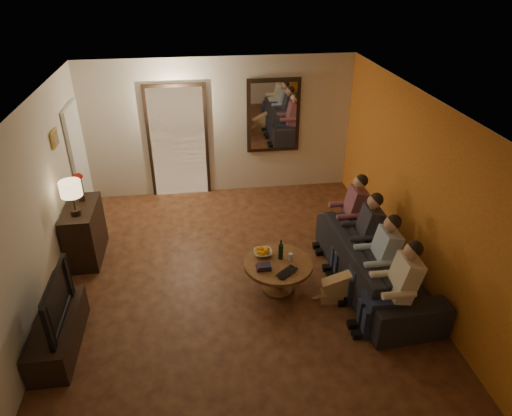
{
  "coord_description": "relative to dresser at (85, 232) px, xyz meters",
  "views": [
    {
      "loc": [
        -0.47,
        -5.2,
        4.17
      ],
      "look_at": [
        0.3,
        0.3,
        1.05
      ],
      "focal_mm": 32.0,
      "sensor_mm": 36.0,
      "label": 1
    }
  ],
  "objects": [
    {
      "name": "floor",
      "position": [
        2.25,
        -1.0,
        -0.44
      ],
      "size": [
        5.0,
        6.0,
        0.01
      ],
      "primitive_type": "cube",
      "color": "#3D1D10",
      "rests_on": "ground"
    },
    {
      "name": "ceiling",
      "position": [
        2.25,
        -1.0,
        2.16
      ],
      "size": [
        5.0,
        6.0,
        0.01
      ],
      "primitive_type": "cube",
      "color": "white",
      "rests_on": "back_wall"
    },
    {
      "name": "back_wall",
      "position": [
        2.25,
        2.0,
        0.86
      ],
      "size": [
        5.0,
        0.02,
        2.6
      ],
      "primitive_type": "cube",
      "color": "beige",
      "rests_on": "floor"
    },
    {
      "name": "front_wall",
      "position": [
        2.25,
        -4.0,
        0.86
      ],
      "size": [
        5.0,
        0.02,
        2.6
      ],
      "primitive_type": "cube",
      "color": "beige",
      "rests_on": "floor"
    },
    {
      "name": "left_wall",
      "position": [
        -0.25,
        -1.0,
        0.86
      ],
      "size": [
        0.02,
        6.0,
        2.6
      ],
      "primitive_type": "cube",
      "color": "beige",
      "rests_on": "floor"
    },
    {
      "name": "right_wall",
      "position": [
        4.75,
        -1.0,
        0.86
      ],
      "size": [
        0.02,
        6.0,
        2.6
      ],
      "primitive_type": "cube",
      "color": "beige",
      "rests_on": "floor"
    },
    {
      "name": "orange_accent",
      "position": [
        4.74,
        -1.0,
        0.86
      ],
      "size": [
        0.01,
        6.0,
        2.6
      ],
      "primitive_type": "cube",
      "color": "#CF5A23",
      "rests_on": "right_wall"
    },
    {
      "name": "kitchen_doorway",
      "position": [
        1.45,
        1.98,
        0.61
      ],
      "size": [
        1.0,
        0.06,
        2.1
      ],
      "primitive_type": "cube",
      "color": "#FFE0A5",
      "rests_on": "floor"
    },
    {
      "name": "door_trim",
      "position": [
        1.45,
        1.97,
        0.61
      ],
      "size": [
        1.12,
        0.04,
        2.22
      ],
      "primitive_type": "cube",
      "color": "black",
      "rests_on": "floor"
    },
    {
      "name": "fridge_glimpse",
      "position": [
        1.7,
        1.99,
        0.46
      ],
      "size": [
        0.45,
        0.03,
        1.7
      ],
      "primitive_type": "cube",
      "color": "silver",
      "rests_on": "floor"
    },
    {
      "name": "mirror_frame",
      "position": [
        3.25,
        1.96,
        1.06
      ],
      "size": [
        1.0,
        0.05,
        1.4
      ],
      "primitive_type": "cube",
      "color": "black",
      "rests_on": "back_wall"
    },
    {
      "name": "mirror_glass",
      "position": [
        3.25,
        1.93,
        1.06
      ],
      "size": [
        0.86,
        0.02,
        1.26
      ],
      "primitive_type": "cube",
      "color": "white",
      "rests_on": "back_wall"
    },
    {
      "name": "white_door",
      "position": [
        -0.21,
        1.3,
        0.58
      ],
      "size": [
        0.06,
        0.85,
        2.04
      ],
      "primitive_type": "cube",
      "color": "white",
      "rests_on": "floor"
    },
    {
      "name": "framed_art",
      "position": [
        -0.22,
        0.3,
        1.41
      ],
      "size": [
        0.03,
        0.28,
        0.24
      ],
      "primitive_type": "cube",
      "color": "#B28C33",
      "rests_on": "left_wall"
    },
    {
      "name": "art_canvas",
      "position": [
        -0.21,
        0.3,
        1.41
      ],
      "size": [
        0.01,
        0.22,
        0.18
      ],
      "primitive_type": "cube",
      "color": "brown",
      "rests_on": "left_wall"
    },
    {
      "name": "dresser",
      "position": [
        0.0,
        0.0,
        0.0
      ],
      "size": [
        0.45,
        0.98,
        0.87
      ],
      "primitive_type": "cube",
      "color": "black",
      "rests_on": "floor"
    },
    {
      "name": "table_lamp",
      "position": [
        0.0,
        -0.22,
        0.71
      ],
      "size": [
        0.3,
        0.3,
        0.54
      ],
      "primitive_type": null,
      "color": "beige",
      "rests_on": "dresser"
    },
    {
      "name": "flower_vase",
      "position": [
        0.0,
        0.22,
        0.66
      ],
      "size": [
        0.14,
        0.14,
        0.44
      ],
      "primitive_type": null,
      "color": "red",
      "rests_on": "dresser"
    },
    {
      "name": "tv_stand",
      "position": [
        0.0,
        -1.91,
        -0.23
      ],
      "size": [
        0.45,
        1.25,
        0.42
      ],
      "primitive_type": "cube",
      "color": "black",
      "rests_on": "floor"
    },
    {
      "name": "tv",
      "position": [
        0.0,
        -1.91,
        0.27
      ],
      "size": [
        1.02,
        0.13,
        0.59
      ],
      "primitive_type": "imported",
      "rotation": [
        0.0,
        0.0,
        1.57
      ],
      "color": "black",
      "rests_on": "tv_stand"
    },
    {
      "name": "sofa",
      "position": [
        4.16,
        -1.27,
        -0.08
      ],
      "size": [
        2.5,
        1.08,
        0.72
      ],
      "primitive_type": "imported",
      "rotation": [
        0.0,
        0.0,
        1.62
      ],
      "color": "black",
      "rests_on": "floor"
    },
    {
      "name": "person_a",
      "position": [
        4.06,
        -2.17,
        0.16
      ],
      "size": [
        0.6,
        0.4,
        1.2
      ],
      "primitive_type": null,
      "color": "tan",
      "rests_on": "sofa"
    },
    {
      "name": "person_b",
      "position": [
        4.06,
        -1.57,
        0.16
      ],
      "size": [
        0.6,
        0.4,
        1.2
      ],
      "primitive_type": null,
      "color": "tan",
      "rests_on": "sofa"
    },
    {
      "name": "person_c",
      "position": [
        4.06,
        -0.97,
        0.16
      ],
      "size": [
        0.6,
        0.4,
        1.2
      ],
      "primitive_type": null,
      "color": "tan",
      "rests_on": "sofa"
    },
    {
      "name": "person_d",
      "position": [
        4.06,
        -0.37,
        0.16
      ],
      "size": [
        0.6,
        0.4,
        1.2
      ],
      "primitive_type": null,
      "color": "tan",
      "rests_on": "sofa"
    },
    {
      "name": "dog",
      "position": [
        3.57,
        -1.57,
        -0.16
      ],
      "size": [
        0.59,
        0.33,
        0.56
      ],
      "primitive_type": null,
      "rotation": [
        0.0,
        0.0,
        -0.16
      ],
      "color": "#9E7049",
      "rests_on": "floor"
    },
    {
      "name": "coffee_table",
      "position": [
        2.79,
        -1.2,
        -0.21
      ],
      "size": [
        0.96,
        0.96,
        0.45
      ],
      "primitive_type": "cylinder",
      "rotation": [
        0.0,
        0.0,
        0.01
      ],
      "color": "brown",
      "rests_on": "floor"
    },
    {
      "name": "bowl",
      "position": [
        2.61,
        -0.98,
        0.05
      ],
      "size": [
        0.26,
        0.26,
        0.06
      ],
      "primitive_type": "imported",
      "color": "white",
      "rests_on": "coffee_table"
    },
    {
      "name": "oranges",
      "position": [
        2.61,
        -0.98,
        0.11
      ],
      "size": [
        0.2,
        0.2,
        0.08
      ],
      "primitive_type": null,
      "color": "orange",
      "rests_on": "bowl"
    },
    {
      "name": "wine_bottle",
      "position": [
        2.84,
        -1.1,
        0.17
      ],
      "size": [
        0.07,
        0.07,
        0.31
      ],
      "primitive_type": null,
      "color": "black",
      "rests_on": "coffee_table"
    },
    {
      "name": "wine_glass",
      "position": [
        2.97,
        -1.15,
        0.06
      ],
      "size": [
        0.06,
        0.06,
        0.1
      ],
      "primitive_type": "cylinder",
      "color": "silver",
      "rests_on": "coffee_table"
    },
    {
      "name": "book_stack",
      "position": [
        2.57,
        -1.3,
        0.05
      ],
      "size": [
        0.2,
        0.15,
        0.07
      ],
      "primitive_type": null,
      "color": "black",
      "rests_on": "coffee_table"
    },
    {
      "name": "laptop",
      "position": [
        2.89,
        -1.48,
        0.03
      ],
      "size": [
        0.39,
        0.37,
        0.03
      ],
      "primitive_type": "imported",
      "rotation": [
        0.0,
        0.0,
        0.69
      ],
      "color": "black",
      "rests_on": "coffee_table"
    }
  ]
}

